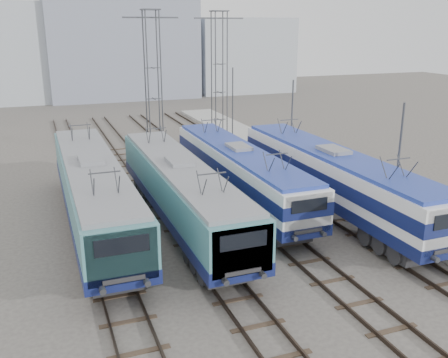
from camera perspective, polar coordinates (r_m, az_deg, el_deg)
ground at (r=23.49m, az=4.89°, el=-10.29°), size 160.00×160.00×0.00m
platform at (r=34.69m, az=14.51°, el=-1.29°), size 4.00×70.00×0.30m
locomotive_far_left at (r=27.77m, az=-14.67°, el=-1.17°), size 2.98×18.84×3.55m
locomotive_center_left at (r=27.31m, az=-4.93°, el=-1.19°), size 2.84×17.95×3.38m
locomotive_center_right at (r=31.00m, az=1.80°, el=1.08°), size 2.75×17.36×3.26m
locomotive_far_right at (r=29.97m, az=12.42°, el=0.38°), size 2.93×18.50×3.48m
catenary_tower_west at (r=41.96m, az=-8.10°, el=11.29°), size 4.50×1.20×12.00m
catenary_tower_east at (r=45.71m, az=-0.54°, el=11.93°), size 4.50×1.20×12.00m
mast_front at (r=28.27m, az=19.23°, el=1.21°), size 0.12×0.12×7.00m
mast_mid at (r=37.96m, az=7.72°, el=5.90°), size 0.12×0.12×7.00m
mast_rear at (r=48.69m, az=0.99°, el=8.52°), size 0.12×0.12×7.00m
safety_cone at (r=29.58m, az=20.48°, el=-4.16°), size 0.28×0.28×0.61m
building_center at (r=81.82m, az=-11.85°, el=15.54°), size 22.00×14.00×18.00m
building_east at (r=87.42m, az=1.71°, el=13.99°), size 16.00×12.00×12.00m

